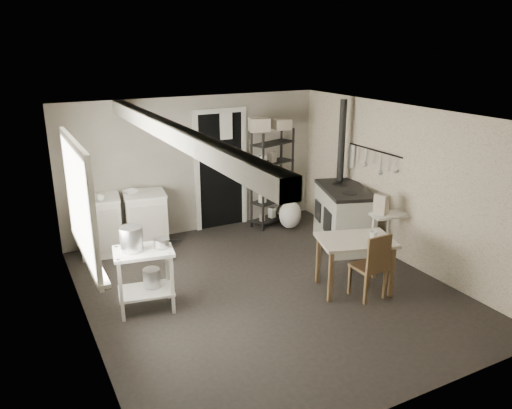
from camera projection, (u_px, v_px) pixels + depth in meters
name	position (u px, v px, depth m)	size (l,w,h in m)	color
floor	(266.00, 289.00, 6.64)	(5.00, 5.00, 0.00)	black
ceiling	(268.00, 116.00, 5.92)	(5.00, 5.00, 0.00)	silver
wall_back	(196.00, 165.00, 8.38)	(4.50, 0.02, 2.30)	#9D9686
wall_front	(411.00, 291.00, 4.17)	(4.50, 0.02, 2.30)	#9D9686
wall_left	(81.00, 239.00, 5.29)	(0.02, 5.00, 2.30)	#9D9686
wall_right	(402.00, 185.00, 7.27)	(0.02, 5.00, 2.30)	#9D9686
window	(78.00, 202.00, 5.36)	(0.12, 1.76, 1.28)	silver
doorway	(221.00, 171.00, 8.60)	(0.96, 0.10, 2.08)	silver
ceiling_beam	(171.00, 132.00, 5.42)	(0.18, 5.00, 0.18)	silver
wallpaper_panel	(402.00, 185.00, 7.26)	(0.01, 5.00, 2.30)	beige
utensil_rail	(374.00, 150.00, 7.62)	(0.06, 1.20, 0.44)	silver
prep_table	(145.00, 280.00, 6.03)	(0.69, 0.49, 0.79)	silver
stockpot	(131.00, 239.00, 5.84)	(0.27, 0.27, 0.29)	silver
saucepan	(161.00, 243.00, 5.96)	(0.18, 0.18, 0.10)	silver
bucket	(152.00, 278.00, 6.11)	(0.21, 0.21, 0.23)	silver
base_cabinets	(124.00, 223.00, 7.74)	(1.38, 0.59, 0.90)	beige
mixing_bowl	(131.00, 191.00, 7.65)	(0.31, 0.31, 0.08)	white
counter_cup	(101.00, 197.00, 7.33)	(0.11, 0.11, 0.09)	white
shelf_rack	(272.00, 173.00, 8.72)	(0.81, 0.31, 1.70)	black
shelf_jar	(258.00, 151.00, 8.45)	(0.08, 0.08, 0.18)	white
storage_box_a	(259.00, 113.00, 8.25)	(0.32, 0.28, 0.22)	beige
storage_box_b	(281.00, 112.00, 8.44)	(0.27, 0.25, 0.18)	beige
stove	(343.00, 219.00, 7.96)	(0.67, 1.21, 0.95)	beige
stovepipe	(342.00, 143.00, 8.01)	(0.10, 0.10, 1.32)	black
side_ledge	(387.00, 237.00, 7.27)	(0.51, 0.27, 0.78)	silver
oats_box	(382.00, 199.00, 7.08)	(0.12, 0.19, 0.29)	beige
work_table	(354.00, 263.00, 6.53)	(0.95, 0.66, 0.72)	beige
table_cup	(374.00, 232.00, 6.40)	(0.11, 0.11, 0.10)	white
chair	(369.00, 262.00, 6.31)	(0.37, 0.39, 0.89)	brown
flour_sack	(290.00, 215.00, 8.74)	(0.41, 0.35, 0.49)	silver
floor_crock	(373.00, 264.00, 7.21)	(0.11, 0.11, 0.14)	white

